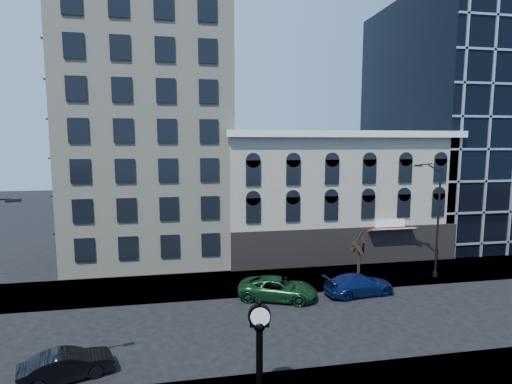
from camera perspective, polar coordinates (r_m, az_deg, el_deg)
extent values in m
plane|color=black|center=(25.94, -2.95, -19.05)|extent=(160.00, 160.00, 0.00)
cube|color=gray|center=(33.25, -4.74, -12.93)|extent=(160.00, 6.00, 0.12)
cube|color=beige|center=(42.92, -14.86, 17.01)|extent=(15.00, 15.00, 38.00)
cube|color=#A39B86|center=(42.20, 10.54, -0.43)|extent=(22.00, 10.00, 12.00)
cube|color=white|center=(37.05, 13.62, 8.08)|extent=(22.60, 0.80, 0.60)
cube|color=black|center=(38.40, 13.08, -7.63)|extent=(22.00, 0.30, 3.60)
cube|color=maroon|center=(39.30, 18.85, -5.09)|extent=(4.50, 1.18, 0.55)
cube|color=black|center=(56.30, 28.47, 8.85)|extent=(20.00, 20.00, 28.00)
cylinder|color=black|center=(18.79, 0.49, -22.62)|extent=(0.30, 0.30, 2.74)
sphere|color=black|center=(18.11, 0.50, -18.59)|extent=(0.53, 0.53, 0.53)
cube|color=black|center=(18.07, 0.50, -18.32)|extent=(0.87, 0.35, 0.24)
cylinder|color=black|center=(17.91, 0.50, -17.23)|extent=(1.02, 0.47, 0.98)
cylinder|color=white|center=(17.77, 0.60, -17.44)|extent=(0.82, 0.16, 0.83)
cylinder|color=white|center=(18.05, 0.40, -17.02)|extent=(0.82, 0.16, 0.83)
sphere|color=black|center=(17.68, 0.50, -15.55)|extent=(0.19, 0.19, 0.19)
cube|color=black|center=(19.03, -31.22, -1.02)|extent=(0.60, 0.35, 0.14)
cylinder|color=black|center=(36.68, 24.55, -4.05)|extent=(0.17, 0.17, 9.27)
cylinder|color=black|center=(37.73, 24.20, -10.65)|extent=(0.39, 0.39, 0.43)
cube|color=black|center=(35.24, 21.96, 3.52)|extent=(0.62, 0.32, 0.15)
cylinder|color=black|center=(33.93, 14.45, -9.95)|extent=(0.25, 0.25, 3.00)
imported|color=black|center=(22.96, -25.41, -21.45)|extent=(4.53, 2.84, 1.41)
imported|color=#143F1E|center=(30.11, 3.15, -13.60)|extent=(6.29, 4.48, 1.59)
imported|color=#0C194C|center=(31.85, 14.51, -12.66)|extent=(5.64, 2.84, 1.57)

